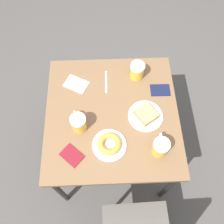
# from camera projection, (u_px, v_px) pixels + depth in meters

# --- Properties ---
(ground_plane) EXTENTS (8.00, 8.00, 0.00)m
(ground_plane) POSITION_uv_depth(u_px,v_px,m) (112.00, 150.00, 2.19)
(ground_plane) COLOR #474442
(table) EXTENTS (0.83, 0.86, 0.71)m
(table) POSITION_uv_depth(u_px,v_px,m) (112.00, 118.00, 1.62)
(table) COLOR brown
(table) RESTS_ON ground_plane
(plate_with_cake) EXTENTS (0.22, 0.22, 0.05)m
(plate_with_cake) POSITION_uv_depth(u_px,v_px,m) (146.00, 115.00, 1.53)
(plate_with_cake) COLOR white
(plate_with_cake) RESTS_ON table
(plate_with_donut) EXTENTS (0.20, 0.20, 0.05)m
(plate_with_donut) POSITION_uv_depth(u_px,v_px,m) (109.00, 144.00, 1.44)
(plate_with_donut) COLOR white
(plate_with_donut) RESTS_ON table
(beer_mug_left) EXTENTS (0.09, 0.13, 0.11)m
(beer_mug_left) POSITION_uv_depth(u_px,v_px,m) (160.00, 147.00, 1.40)
(beer_mug_left) COLOR gold
(beer_mug_left) RESTS_ON table
(beer_mug_center) EXTENTS (0.09, 0.13, 0.11)m
(beer_mug_center) POSITION_uv_depth(u_px,v_px,m) (79.00, 123.00, 1.47)
(beer_mug_center) COLOR gold
(beer_mug_center) RESTS_ON table
(beer_mug_right) EXTENTS (0.09, 0.13, 0.11)m
(beer_mug_right) POSITION_uv_depth(u_px,v_px,m) (137.00, 70.00, 1.64)
(beer_mug_right) COLOR gold
(beer_mug_right) RESTS_ON table
(napkin_folded) EXTENTS (0.18, 0.16, 0.00)m
(napkin_folded) POSITION_uv_depth(u_px,v_px,m) (76.00, 84.00, 1.65)
(napkin_folded) COLOR white
(napkin_folded) RESTS_ON table
(fork) EXTENTS (0.01, 0.17, 0.00)m
(fork) POSITION_uv_depth(u_px,v_px,m) (106.00, 82.00, 1.66)
(fork) COLOR silver
(fork) RESTS_ON table
(passport_near_edge) EXTENTS (0.13, 0.09, 0.01)m
(passport_near_edge) POSITION_uv_depth(u_px,v_px,m) (160.00, 90.00, 1.63)
(passport_near_edge) COLOR #141938
(passport_near_edge) RESTS_ON table
(passport_far_edge) EXTENTS (0.15, 0.15, 0.01)m
(passport_far_edge) POSITION_uv_depth(u_px,v_px,m) (72.00, 155.00, 1.43)
(passport_far_edge) COLOR maroon
(passport_far_edge) RESTS_ON table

